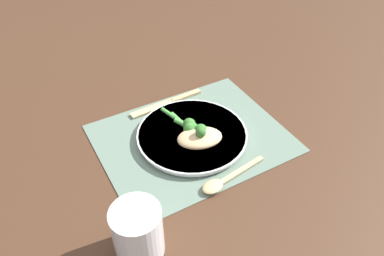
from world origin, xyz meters
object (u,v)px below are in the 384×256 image
at_px(spoon, 220,183).
at_px(broccoli_stalk_left, 191,129).
at_px(plate, 192,135).
at_px(broccoli_stalk_rear, 199,131).
at_px(knife, 168,103).
at_px(water_glass, 138,232).
at_px(chicken_fillet, 198,138).
at_px(broccoli_stalk_front, 187,125).

bearing_deg(spoon, broccoli_stalk_left, -15.16).
bearing_deg(plate, broccoli_stalk_rear, -55.32).
relative_size(broccoli_stalk_left, knife, 0.51).
distance_m(plate, spoon, 0.16).
relative_size(spoon, water_glass, 1.59).
xyz_separation_m(plate, spoon, (-0.02, -0.15, -0.00)).
distance_m(knife, water_glass, 0.43).
height_order(spoon, water_glass, water_glass).
bearing_deg(knife, chicken_fillet, 172.94).
xyz_separation_m(broccoli_stalk_rear, spoon, (-0.03, -0.14, -0.02)).
height_order(knife, water_glass, water_glass).
distance_m(broccoli_stalk_left, water_glass, 0.30).
relative_size(chicken_fillet, spoon, 0.71).
xyz_separation_m(plate, knife, (0.01, 0.15, -0.01)).
xyz_separation_m(plate, broccoli_stalk_front, (-0.00, 0.02, 0.02)).
bearing_deg(broccoli_stalk_rear, chicken_fillet, 30.99).
distance_m(chicken_fillet, knife, 0.18).
distance_m(plate, water_glass, 0.31).
height_order(plate, broccoli_stalk_left, broccoli_stalk_left).
bearing_deg(broccoli_stalk_left, water_glass, 36.52).
bearing_deg(broccoli_stalk_rear, spoon, 53.59).
bearing_deg(broccoli_stalk_front, knife, -110.52).
bearing_deg(spoon, chicken_fillet, -16.35).
distance_m(broccoli_stalk_rear, knife, 0.16).
bearing_deg(knife, water_glass, 143.81).
xyz_separation_m(chicken_fillet, knife, (0.01, 0.18, -0.02)).
distance_m(broccoli_stalk_front, spoon, 0.17).
bearing_deg(chicken_fillet, spoon, -98.25).
relative_size(plate, broccoli_stalk_front, 2.11).
xyz_separation_m(chicken_fillet, spoon, (-0.02, -0.12, -0.02)).
bearing_deg(spoon, broccoli_stalk_rear, -20.88).
relative_size(broccoli_stalk_left, broccoli_stalk_front, 0.86).
distance_m(chicken_fillet, broccoli_stalk_rear, 0.02).
bearing_deg(broccoli_stalk_front, plate, 87.58).
bearing_deg(plate, spoon, -97.72).
height_order(broccoli_stalk_left, knife, broccoli_stalk_left).
bearing_deg(chicken_fillet, broccoli_stalk_left, 87.00).
xyz_separation_m(chicken_fillet, broccoli_stalk_rear, (0.01, 0.02, -0.00)).
height_order(chicken_fillet, broccoli_stalk_front, broccoli_stalk_front).
relative_size(broccoli_stalk_front, water_glass, 1.17).
bearing_deg(broccoli_stalk_rear, water_glass, 15.89).
xyz_separation_m(broccoli_stalk_rear, water_glass, (-0.23, -0.19, 0.02)).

